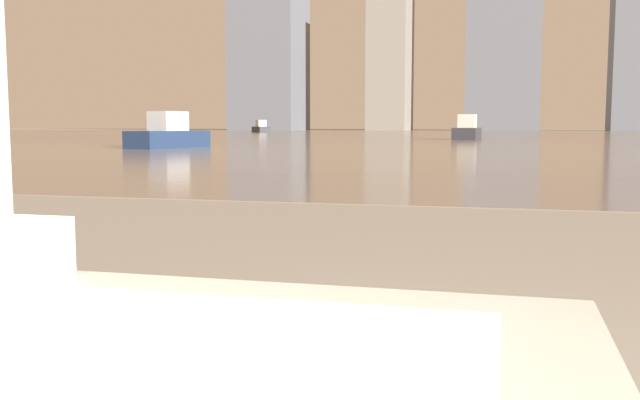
# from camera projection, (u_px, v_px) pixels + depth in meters

# --- Properties ---
(harbor_water) EXTENTS (180.00, 110.00, 0.01)m
(harbor_water) POSITION_uv_depth(u_px,v_px,m) (498.00, 135.00, 60.11)
(harbor_water) COLOR gray
(harbor_water) RESTS_ON ground_plane
(harbor_boat_0) EXTENTS (1.92, 3.69, 1.32)m
(harbor_boat_0) POSITION_uv_depth(u_px,v_px,m) (168.00, 135.00, 25.95)
(harbor_boat_0) COLOR navy
(harbor_boat_0) RESTS_ON harbor_water
(harbor_boat_1) EXTENTS (1.52, 3.91, 1.44)m
(harbor_boat_1) POSITION_uv_depth(u_px,v_px,m) (467.00, 131.00, 41.24)
(harbor_boat_1) COLOR #2D2D33
(harbor_boat_1) RESTS_ON harbor_water
(harbor_boat_3) EXTENTS (3.26, 3.93, 1.44)m
(harbor_boat_3) POSITION_uv_depth(u_px,v_px,m) (261.00, 128.00, 84.44)
(harbor_boat_3) COLOR #2D2D33
(harbor_boat_3) RESTS_ON harbor_water
(skyline_tower_0) EXTENTS (11.31, 11.85, 27.38)m
(skyline_tower_0) POSITION_uv_depth(u_px,v_px,m) (269.00, 50.00, 122.45)
(skyline_tower_0) COLOR slate
(skyline_tower_0) RESTS_ON ground_plane
(skyline_tower_1) EXTENTS (6.35, 10.70, 23.14)m
(skyline_tower_1) POSITION_uv_depth(u_px,v_px,m) (390.00, 60.00, 117.36)
(skyline_tower_1) COLOR gray
(skyline_tower_1) RESTS_ON ground_plane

